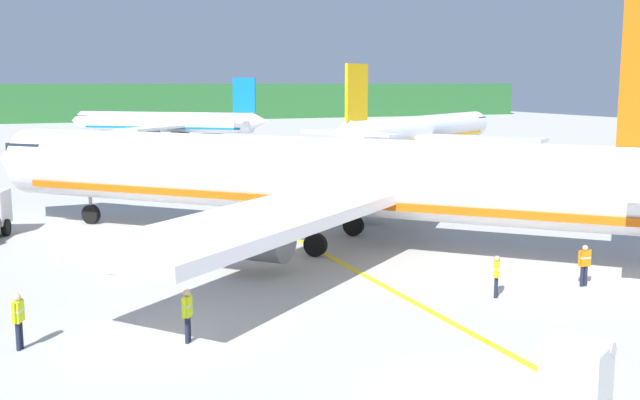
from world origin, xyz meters
TOP-DOWN VIEW (x-y plane):
  - ground at (0.00, 48.00)m, footprint 240.00×320.00m
  - distant_treeline at (0.00, 147.55)m, footprint 216.00×6.00m
  - airliner_foreground at (3.48, 18.95)m, footprint 32.21×32.14m
  - airliner_mid_apron at (30.97, 56.91)m, footprint 30.30×25.79m
  - airliner_far_taxiway at (9.86, 91.18)m, footprint 25.67×21.97m
  - cargo_container_near at (1.76, -1.82)m, footprint 2.23×2.23m
  - cargo_container_mid at (-5.90, 16.67)m, footprint 2.37×2.37m
  - crew_marshaller at (10.28, 7.51)m, footprint 0.63×0.24m
  - crew_loader_left at (6.10, 7.54)m, footprint 0.46×0.52m
  - crew_loader_right at (-10.73, 8.34)m, footprint 0.40×0.58m
  - crew_supervisor at (-5.83, 7.01)m, footprint 0.42×0.56m
  - apron_guide_line at (2.89, 14.36)m, footprint 0.30×60.00m

SIDE VIEW (x-z plane):
  - ground at x=0.00m, z-range -0.20..0.00m
  - apron_guide_line at x=2.89m, z-range 0.00..0.01m
  - cargo_container_near at x=1.76m, z-range -0.05..1.92m
  - cargo_container_mid at x=-5.90m, z-range -0.05..1.94m
  - crew_loader_left at x=6.10m, z-range 0.14..1.76m
  - crew_marshaller at x=10.28m, z-range 0.15..1.84m
  - crew_supervisor at x=-5.83m, z-range 0.16..1.88m
  - crew_loader_right at x=-10.73m, z-range 0.16..1.93m
  - airliner_far_taxiway at x=9.86m, z-range -1.87..6.83m
  - airliner_mid_apron at x=30.97m, z-range -2.11..7.71m
  - airliner_foreground at x=3.48m, z-range -2.56..9.34m
  - distant_treeline at x=0.00m, z-range 0.00..7.78m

